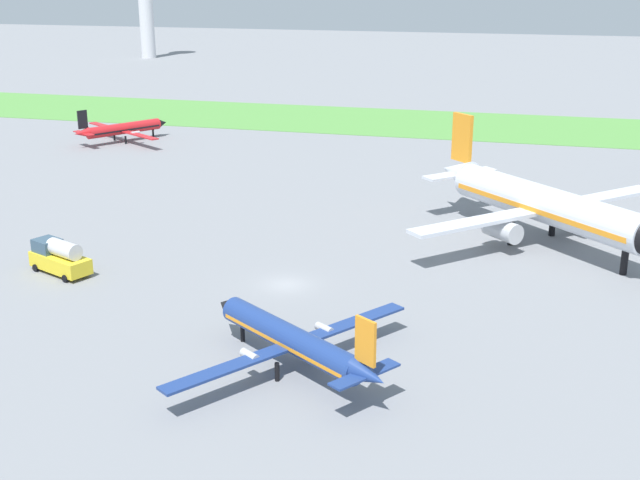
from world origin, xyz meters
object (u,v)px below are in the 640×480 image
(airplane_taxiing_turboprop, at_px, (122,129))
(fuel_truck_near_gate, at_px, (59,257))
(airplane_foreground_turboprop, at_px, (293,340))
(airplane_midfield_jet, at_px, (542,204))

(airplane_taxiing_turboprop, xyz_separation_m, fuel_truck_near_gate, (23.10, -56.56, -0.57))
(airplane_foreground_turboprop, height_order, fuel_truck_near_gate, airplane_foreground_turboprop)
(fuel_truck_near_gate, bearing_deg, airplane_taxiing_turboprop, -44.47)
(airplane_taxiing_turboprop, height_order, fuel_truck_near_gate, airplane_taxiing_turboprop)
(airplane_taxiing_turboprop, relative_size, fuel_truck_near_gate, 2.51)
(airplane_taxiing_turboprop, distance_m, fuel_truck_near_gate, 61.10)
(airplane_foreground_turboprop, xyz_separation_m, airplane_taxiing_turboprop, (-49.58, 69.67, -0.15))
(airplane_taxiing_turboprop, bearing_deg, airplane_foreground_turboprop, -112.63)
(airplane_midfield_jet, distance_m, airplane_taxiing_turboprop, 75.22)
(fuel_truck_near_gate, bearing_deg, airplane_midfield_jet, -131.10)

